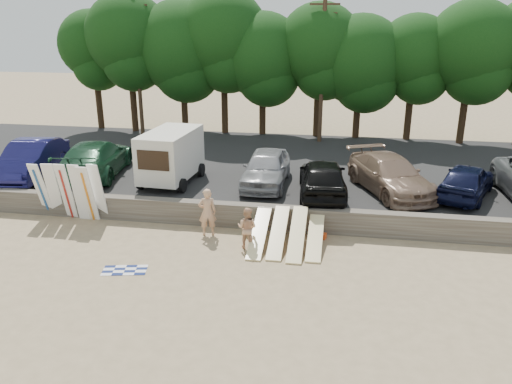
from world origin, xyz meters
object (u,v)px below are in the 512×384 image
car_1 (96,158)px  cooler (250,232)px  car_2 (266,168)px  car_4 (390,175)px  beachgoer_b (247,228)px  car_0 (31,159)px  beachgoer_a (207,212)px  box_trailer (171,154)px  car_3 (323,178)px  car_5 (467,181)px

car_1 → cooler: bearing=143.7°
car_2 → car_4: car_2 is taller
beachgoer_b → cooler: bearing=-71.7°
car_0 → cooler: car_0 is taller
car_4 → beachgoer_b: bearing=-158.8°
car_1 → beachgoer_a: car_1 is taller
beachgoer_a → beachgoer_b: size_ratio=1.21×
cooler → car_2: bearing=73.0°
beachgoer_a → cooler: (1.67, 0.20, -0.81)m
box_trailer → beachgoer_a: (2.87, -4.20, -1.13)m
car_3 → car_5: size_ratio=1.12×
cooler → box_trailer: bearing=121.3°
car_4 → beachgoer_a: 8.62m
car_5 → cooler: size_ratio=11.77×
car_4 → beachgoer_a: car_4 is taller
cooler → beachgoer_b: bearing=-102.3°
car_4 → car_5: car_4 is taller
box_trailer → car_0: bearing=-174.2°
box_trailer → car_1: size_ratio=0.66×
car_2 → car_5: 8.92m
cooler → car_3: bearing=33.3°
car_4 → beachgoer_a: (-7.31, -4.53, -0.54)m
car_2 → beachgoer_b: (0.12, -5.51, -0.73)m
box_trailer → car_1: box_trailer is taller
car_2 → car_1: bearing=179.6°
beachgoer_a → cooler: 1.86m
car_4 → beachgoer_a: size_ratio=2.88×
car_5 → beachgoer_a: size_ratio=2.31×
car_4 → box_trailer: bearing=158.6°
box_trailer → car_3: size_ratio=0.82×
car_0 → beachgoer_a: bearing=-30.2°
car_3 → car_2: bearing=-28.0°
car_4 → car_2: bearing=156.1°
car_5 → car_3: bearing=31.6°
car_2 → beachgoer_a: (-1.64, -4.60, -0.57)m
car_5 → cooler: 9.89m
box_trailer → car_3: 7.26m
car_3 → cooler: bearing=45.7°
car_3 → beachgoer_a: size_ratio=2.58×
car_3 → beachgoer_b: bearing=54.6°
car_2 → car_5: size_ratio=1.10×
car_0 → beachgoer_b: (11.79, -4.83, -0.80)m
car_0 → car_4: car_0 is taller
box_trailer → car_2: bearing=8.7°
box_trailer → beachgoer_b: 7.02m
car_0 → car_5: bearing=-7.7°
box_trailer → car_1: 4.14m
beachgoer_b → car_3: bearing=-107.2°
car_1 → car_2: bearing=170.6°
car_4 → car_5: (3.25, -0.19, -0.05)m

